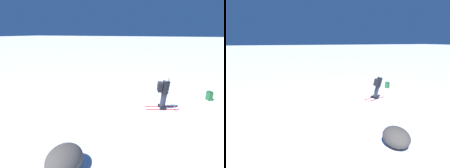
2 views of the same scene
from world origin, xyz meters
TOP-DOWN VIEW (x-y plane):
  - ground_plane at (0.00, 0.00)m, footprint 300.00×300.00m
  - skier at (-1.65, -0.05)m, footprint 1.36×1.67m
  - spare_backpack at (0.60, -2.30)m, footprint 0.37×0.34m
  - exposed_boulder_0 at (-6.51, 2.01)m, footprint 1.10×0.93m

SIDE VIEW (x-z plane):
  - ground_plane at x=0.00m, z-range 0.00..0.00m
  - spare_backpack at x=0.60m, z-range -0.01..0.49m
  - exposed_boulder_0 at x=-6.51m, z-range 0.00..0.71m
  - skier at x=-1.65m, z-range 0.08..1.81m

